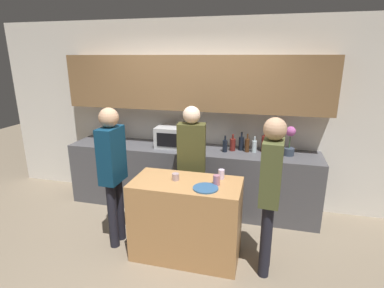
% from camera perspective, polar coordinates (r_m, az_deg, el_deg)
% --- Properties ---
extents(ground_plane, '(14.00, 14.00, 0.00)m').
position_cam_1_polar(ground_plane, '(3.53, -6.53, -21.94)').
color(ground_plane, '#7F705B').
extents(back_wall, '(6.40, 0.40, 2.70)m').
position_cam_1_polar(back_wall, '(4.41, 0.52, 7.96)').
color(back_wall, silver).
rests_on(back_wall, ground_plane).
extents(back_counter, '(3.60, 0.62, 0.91)m').
position_cam_1_polar(back_counter, '(4.44, -0.36, -6.47)').
color(back_counter, '#4C4C51').
rests_on(back_counter, ground_plane).
extents(kitchen_island, '(1.18, 0.59, 0.89)m').
position_cam_1_polar(kitchen_island, '(3.43, -1.07, -14.07)').
color(kitchen_island, '#B27F4C').
rests_on(kitchen_island, ground_plane).
extents(microwave, '(0.52, 0.39, 0.30)m').
position_cam_1_polar(microwave, '(4.33, -3.26, 1.37)').
color(microwave, '#B7BABC').
rests_on(microwave, back_counter).
extents(toaster, '(0.26, 0.16, 0.18)m').
position_cam_1_polar(toaster, '(4.76, -15.30, 1.44)').
color(toaster, black).
rests_on(toaster, back_counter).
extents(potted_plant, '(0.14, 0.14, 0.39)m').
position_cam_1_polar(potted_plant, '(4.14, 18.13, 0.54)').
color(potted_plant, '#333D4C').
rests_on(potted_plant, back_counter).
extents(bottle_0, '(0.07, 0.07, 0.23)m').
position_cam_1_polar(bottle_0, '(4.14, 6.29, -0.33)').
color(bottle_0, black).
rests_on(bottle_0, back_counter).
extents(bottle_1, '(0.08, 0.08, 0.24)m').
position_cam_1_polar(bottle_1, '(4.20, 7.74, -0.06)').
color(bottle_1, maroon).
rests_on(bottle_1, back_counter).
extents(bottle_2, '(0.07, 0.07, 0.26)m').
position_cam_1_polar(bottle_2, '(4.25, 9.37, 0.15)').
color(bottle_2, black).
rests_on(bottle_2, back_counter).
extents(bottle_3, '(0.06, 0.06, 0.26)m').
position_cam_1_polar(bottle_3, '(4.17, 10.46, -0.19)').
color(bottle_3, '#472814').
rests_on(bottle_3, back_counter).
extents(bottle_4, '(0.07, 0.07, 0.22)m').
position_cam_1_polar(bottle_4, '(4.19, 11.78, -0.41)').
color(bottle_4, silver).
rests_on(bottle_4, back_counter).
extents(bottle_5, '(0.07, 0.07, 0.31)m').
position_cam_1_polar(bottle_5, '(4.22, 13.55, 0.11)').
color(bottle_5, maroon).
rests_on(bottle_5, back_counter).
extents(bottle_6, '(0.06, 0.06, 0.23)m').
position_cam_1_polar(bottle_6, '(4.07, 14.80, -1.04)').
color(bottle_6, '#472814').
rests_on(bottle_6, back_counter).
extents(bottle_7, '(0.07, 0.07, 0.24)m').
position_cam_1_polar(bottle_7, '(4.24, 15.93, -0.36)').
color(bottle_7, '#472814').
rests_on(bottle_7, back_counter).
extents(plate_on_island, '(0.26, 0.26, 0.01)m').
position_cam_1_polar(plate_on_island, '(3.06, 2.60, -8.40)').
color(plate_on_island, '#2D5684').
rests_on(plate_on_island, kitchen_island).
extents(cup_0, '(0.08, 0.08, 0.08)m').
position_cam_1_polar(cup_0, '(3.25, -3.15, -6.25)').
color(cup_0, '#AB9093').
rests_on(cup_0, kitchen_island).
extents(cup_1, '(0.07, 0.07, 0.11)m').
position_cam_1_polar(cup_1, '(3.14, 4.69, -6.86)').
color(cup_1, '#A76D81').
rests_on(cup_1, kitchen_island).
extents(cup_2, '(0.07, 0.07, 0.11)m').
position_cam_1_polar(cup_2, '(3.29, 5.61, -5.74)').
color(cup_2, silver).
rests_on(cup_2, kitchen_island).
extents(person_left, '(0.22, 0.35, 1.65)m').
position_cam_1_polar(person_left, '(3.03, 14.73, -7.56)').
color(person_left, black).
rests_on(person_left, ground_plane).
extents(person_center, '(0.36, 0.24, 1.62)m').
position_cam_1_polar(person_center, '(3.72, -0.08, -2.83)').
color(person_center, black).
rests_on(person_center, ground_plane).
extents(person_right, '(0.22, 0.34, 1.65)m').
position_cam_1_polar(person_right, '(3.51, -14.90, -4.13)').
color(person_right, black).
rests_on(person_right, ground_plane).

